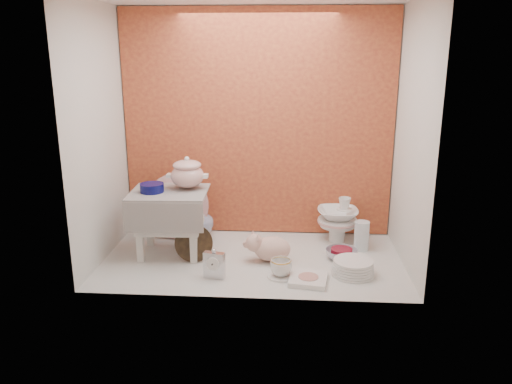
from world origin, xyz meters
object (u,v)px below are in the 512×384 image
(blue_white_vase, at_px, (195,219))
(gold_rim_teacup, at_px, (281,267))
(plush_pig, at_px, (272,248))
(step_stool, at_px, (170,223))
(dinner_plate_stack, at_px, (353,267))
(crystal_bowl, at_px, (341,254))
(floral_platter, at_px, (176,206))
(porcelain_tower, at_px, (338,219))
(mantel_clock, at_px, (214,264))
(soup_tureen, at_px, (187,173))

(blue_white_vase, height_order, gold_rim_teacup, blue_white_vase)
(plush_pig, xyz_separation_m, gold_rim_teacup, (0.06, -0.21, -0.03))
(step_stool, relative_size, blue_white_vase, 1.81)
(plush_pig, xyz_separation_m, dinner_plate_stack, (0.46, -0.16, -0.04))
(gold_rim_teacup, relative_size, crystal_bowl, 0.62)
(floral_platter, bearing_deg, crystal_bowl, -16.64)
(floral_platter, relative_size, porcelain_tower, 1.45)
(plush_pig, bearing_deg, mantel_clock, -123.49)
(floral_platter, xyz_separation_m, crystal_bowl, (1.08, -0.32, -0.18))
(porcelain_tower, bearing_deg, soup_tureen, -167.30)
(dinner_plate_stack, relative_size, crystal_bowl, 1.25)
(porcelain_tower, bearing_deg, dinner_plate_stack, -84.88)
(dinner_plate_stack, xyz_separation_m, crystal_bowl, (-0.04, 0.22, -0.01))
(step_stool, relative_size, plush_pig, 1.63)
(floral_platter, distance_m, gold_rim_teacup, 0.95)
(gold_rim_teacup, bearing_deg, porcelain_tower, 58.14)
(blue_white_vase, height_order, crystal_bowl, blue_white_vase)
(porcelain_tower, bearing_deg, crystal_bowl, -89.28)
(floral_platter, height_order, blue_white_vase, floral_platter)
(plush_pig, height_order, porcelain_tower, porcelain_tower)
(mantel_clock, xyz_separation_m, gold_rim_teacup, (0.37, 0.04, -0.03))
(soup_tureen, bearing_deg, crystal_bowl, -5.13)
(mantel_clock, bearing_deg, plush_pig, 49.74)
(plush_pig, bearing_deg, blue_white_vase, 162.18)
(step_stool, relative_size, floral_platter, 1.04)
(step_stool, distance_m, mantel_clock, 0.47)
(mantel_clock, xyz_separation_m, plush_pig, (0.31, 0.25, -0.00))
(floral_platter, height_order, crystal_bowl, floral_platter)
(crystal_bowl, relative_size, porcelain_tower, 0.64)
(blue_white_vase, distance_m, dinner_plate_stack, 1.14)
(step_stool, relative_size, soup_tureen, 1.89)
(gold_rim_teacup, xyz_separation_m, dinner_plate_stack, (0.41, 0.06, -0.01))
(gold_rim_teacup, bearing_deg, soup_tureen, 148.09)
(plush_pig, xyz_separation_m, porcelain_tower, (0.42, 0.36, 0.07))
(soup_tureen, relative_size, floral_platter, 0.55)
(crystal_bowl, bearing_deg, blue_white_vase, 161.51)
(gold_rim_teacup, bearing_deg, dinner_plate_stack, 8.11)
(floral_platter, xyz_separation_m, porcelain_tower, (1.08, -0.03, -0.06))
(soup_tureen, xyz_separation_m, mantel_clock, (0.22, -0.40, -0.42))
(step_stool, distance_m, plush_pig, 0.65)
(soup_tureen, bearing_deg, blue_white_vase, 91.55)
(crystal_bowl, height_order, porcelain_tower, porcelain_tower)
(blue_white_vase, height_order, porcelain_tower, porcelain_tower)
(mantel_clock, distance_m, porcelain_tower, 0.96)
(crystal_bowl, bearing_deg, mantel_clock, -156.75)
(blue_white_vase, xyz_separation_m, mantel_clock, (0.22, -0.63, -0.04))
(plush_pig, xyz_separation_m, crystal_bowl, (0.42, 0.07, -0.05))
(blue_white_vase, relative_size, mantel_clock, 1.48)
(crystal_bowl, bearing_deg, floral_platter, 163.36)
(dinner_plate_stack, relative_size, porcelain_tower, 0.80)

